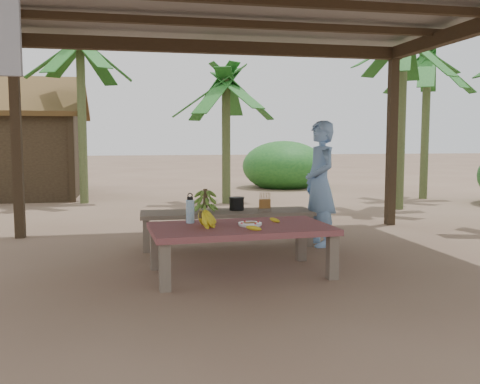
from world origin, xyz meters
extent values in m
plane|color=brown|center=(0.00, 0.00, 0.00)|extent=(80.00, 80.00, 0.00)
cube|color=black|center=(-2.80, 2.30, 1.35)|extent=(0.13, 0.13, 2.70)
cube|color=black|center=(2.80, 2.30, 1.35)|extent=(0.13, 0.13, 2.70)
cube|color=black|center=(0.00, 2.30, 2.70)|extent=(5.80, 0.14, 0.18)
cube|color=brown|center=(-1.00, -0.77, 0.22)|extent=(0.11, 0.11, 0.44)
cube|color=brown|center=(0.64, -0.69, 0.22)|extent=(0.11, 0.11, 0.44)
cube|color=brown|center=(-1.04, 0.06, 0.22)|extent=(0.11, 0.11, 0.44)
cube|color=brown|center=(0.60, 0.15, 0.22)|extent=(0.11, 0.11, 0.44)
cube|color=maroon|center=(-0.20, -0.31, 0.47)|extent=(1.85, 1.09, 0.06)
cube|color=brown|center=(-1.11, 0.95, 0.20)|extent=(0.08, 0.08, 0.40)
cube|color=brown|center=(0.95, 0.89, 0.20)|extent=(0.08, 0.08, 0.40)
cube|color=brown|center=(-1.09, 1.41, 0.20)|extent=(0.08, 0.08, 0.40)
cube|color=brown|center=(0.96, 1.35, 0.20)|extent=(0.08, 0.08, 0.40)
cube|color=brown|center=(-0.07, 1.15, 0.42)|extent=(2.22, 0.66, 0.05)
cylinder|color=white|center=(-0.11, -0.34, 0.51)|extent=(0.22, 0.22, 0.01)
cylinder|color=white|center=(-0.11, -0.34, 0.52)|extent=(0.24, 0.24, 0.02)
cube|color=brown|center=(-0.11, -0.34, 0.53)|extent=(0.13, 0.10, 0.02)
ellipsoid|color=yellow|center=(-0.14, -0.61, 0.52)|extent=(0.16, 0.08, 0.04)
ellipsoid|color=yellow|center=(0.20, -0.16, 0.52)|extent=(0.12, 0.14, 0.04)
cylinder|color=#4395D2|center=(-0.68, -0.04, 0.62)|extent=(0.09, 0.09, 0.24)
cylinder|color=black|center=(-0.68, -0.04, 0.76)|extent=(0.06, 0.06, 0.03)
torus|color=black|center=(-0.68, -0.04, 0.79)|extent=(0.05, 0.01, 0.05)
cylinder|color=black|center=(0.07, 1.22, 0.53)|extent=(0.19, 0.19, 0.16)
imported|color=#709AD4|center=(1.10, 0.93, 0.80)|extent=(0.41, 0.60, 1.61)
cylinder|color=#596638|center=(3.87, 4.00, 1.66)|extent=(0.18, 0.18, 3.32)
cylinder|color=#596638|center=(0.74, 5.64, 1.31)|extent=(0.18, 0.18, 2.62)
cylinder|color=#596638|center=(-2.24, 6.28, 1.72)|extent=(0.18, 0.18, 3.43)
cylinder|color=#596638|center=(5.34, 5.59, 1.63)|extent=(0.18, 0.18, 3.26)
camera|label=1|loc=(-1.30, -5.54, 1.38)|focal=40.00mm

